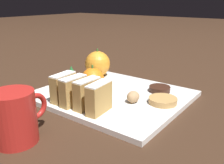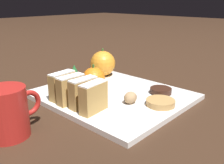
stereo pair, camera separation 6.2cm
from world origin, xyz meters
TOP-DOWN VIEW (x-y plane):
  - ground_plane at (0.00, 0.00)m, footprint 6.00×6.00m
  - serving_platter at (0.00, 0.00)m, footprint 0.31×0.36m
  - stollen_slice_front at (-0.11, -0.05)m, footprint 0.07×0.03m
  - stollen_slice_second at (-0.10, -0.01)m, footprint 0.07×0.02m
  - stollen_slice_third at (-0.11, 0.03)m, footprint 0.07×0.03m
  - stollen_slice_fourth at (-0.11, 0.06)m, footprint 0.07×0.03m
  - orange_near at (-0.01, 0.05)m, footprint 0.06×0.06m
  - orange_far at (0.09, 0.13)m, footprint 0.08×0.08m
  - walnut at (-0.02, -0.08)m, footprint 0.03×0.03m
  - chocolate_cookie at (0.08, -0.09)m, footprint 0.05×0.05m
  - gingerbread_cookie at (0.02, -0.13)m, footprint 0.07×0.07m
  - evergreen_sprig at (-0.02, 0.12)m, footprint 0.05×0.05m
  - coffee_mug at (-0.27, 0.01)m, footprint 0.11×0.08m

SIDE VIEW (x-z plane):
  - ground_plane at x=0.00m, z-range 0.00..0.00m
  - serving_platter at x=0.00m, z-range 0.00..0.01m
  - gingerbread_cookie at x=0.02m, z-range 0.01..0.03m
  - chocolate_cookie at x=0.08m, z-range 0.01..0.03m
  - walnut at x=-0.02m, z-range 0.01..0.04m
  - evergreen_sprig at x=-0.02m, z-range 0.01..0.07m
  - orange_near at x=-0.01m, z-range 0.01..0.08m
  - stollen_slice_front at x=-0.11m, z-range 0.01..0.08m
  - stollen_slice_second at x=-0.10m, z-range 0.01..0.08m
  - stollen_slice_third at x=-0.11m, z-range 0.01..0.08m
  - stollen_slice_fourth at x=-0.11m, z-range 0.01..0.08m
  - coffee_mug at x=-0.27m, z-range 0.00..0.09m
  - orange_far at x=0.09m, z-range 0.01..0.09m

